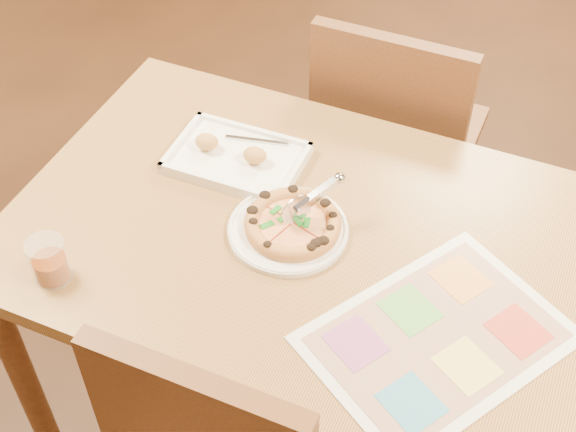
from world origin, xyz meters
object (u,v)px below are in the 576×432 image
at_px(chair_far, 394,125).
at_px(menu, 437,338).
at_px(plate, 288,230).
at_px(pizza, 293,224).
at_px(appetizer_tray, 236,158).
at_px(glass_tumbler, 50,262).
at_px(dining_table, 311,261).
at_px(pizza_cutter, 312,199).

bearing_deg(chair_far, menu, 112.97).
bearing_deg(menu, plate, 159.44).
xyz_separation_m(pizza, appetizer_tray, (-0.21, 0.15, -0.01)).
xyz_separation_m(chair_far, glass_tumbler, (-0.44, -0.92, 0.20)).
distance_m(glass_tumbler, menu, 0.77).
bearing_deg(glass_tumbler, plate, 37.89).
height_order(appetizer_tray, glass_tumbler, glass_tumbler).
bearing_deg(chair_far, appetizer_tray, 61.58).
height_order(dining_table, plate, plate).
height_order(plate, pizza_cutter, pizza_cutter).
bearing_deg(glass_tumbler, chair_far, 64.54).
distance_m(dining_table, chair_far, 0.61).
relative_size(dining_table, menu, 2.75).
relative_size(plate, pizza_cutter, 2.08).
bearing_deg(menu, pizza, 158.24).
xyz_separation_m(pizza_cutter, glass_tumbler, (-0.42, -0.34, -0.04)).
bearing_deg(dining_table, appetizer_tray, 150.48).
bearing_deg(chair_far, pizza_cutter, 88.67).
relative_size(dining_table, glass_tumbler, 13.36).
xyz_separation_m(pizza, menu, (0.36, -0.14, -0.02)).
xyz_separation_m(dining_table, appetizer_tray, (-0.25, 0.14, 0.10)).
bearing_deg(chair_far, glass_tumbler, 64.54).
distance_m(pizza, pizza_cutter, 0.07).
bearing_deg(plate, menu, -20.56).
distance_m(appetizer_tray, glass_tumbler, 0.49).
relative_size(glass_tumbler, menu, 0.21).
xyz_separation_m(appetizer_tray, glass_tumbler, (-0.19, -0.46, 0.03)).
height_order(plate, glass_tumbler, glass_tumbler).
relative_size(pizza_cutter, appetizer_tray, 0.41).
distance_m(appetizer_tray, menu, 0.64).
height_order(chair_far, appetizer_tray, chair_far).
xyz_separation_m(appetizer_tray, menu, (0.57, -0.29, -0.01)).
bearing_deg(menu, appetizer_tray, 152.68).
height_order(dining_table, pizza, pizza).
relative_size(dining_table, appetizer_tray, 4.26).
xyz_separation_m(dining_table, plate, (-0.05, -0.01, 0.09)).
xyz_separation_m(dining_table, menu, (0.32, -0.15, 0.09)).
height_order(chair_far, menu, chair_far).
bearing_deg(pizza, plate, -145.97).
height_order(pizza, pizza_cutter, pizza_cutter).
bearing_deg(appetizer_tray, glass_tumbler, -112.33).
distance_m(pizza, appetizer_tray, 0.26).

